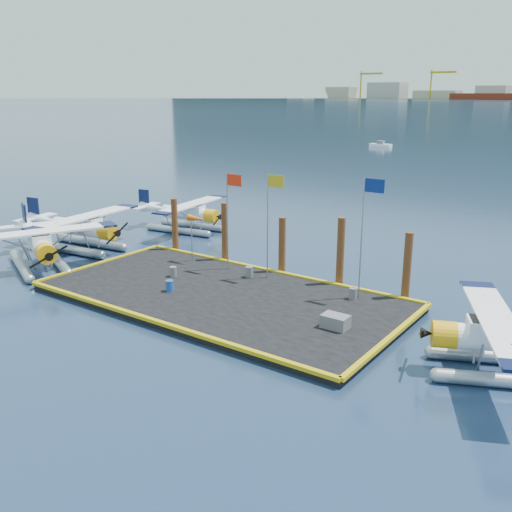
# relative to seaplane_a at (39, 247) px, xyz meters

# --- Properties ---
(ground) EXTENTS (4000.00, 4000.00, 0.00)m
(ground) POSITION_rel_seaplane_a_xyz_m (13.15, 2.38, -1.52)
(ground) COLOR #1A2C4E
(ground) RESTS_ON ground
(dock) EXTENTS (20.00, 10.00, 0.40)m
(dock) POSITION_rel_seaplane_a_xyz_m (13.15, 2.38, -1.32)
(dock) COLOR black
(dock) RESTS_ON ground
(dock_bumpers) EXTENTS (20.25, 10.25, 0.18)m
(dock_bumpers) POSITION_rel_seaplane_a_xyz_m (13.15, 2.38, -1.03)
(dock_bumpers) COLOR #C1A20B
(dock_bumpers) RESTS_ON dock
(seaplane_a) EXTENTS (9.09, 9.53, 3.50)m
(seaplane_a) POSITION_rel_seaplane_a_xyz_m (0.00, 0.00, 0.00)
(seaplane_a) COLOR #9AA1A8
(seaplane_a) RESTS_ON ground
(seaplane_b) EXTENTS (8.91, 9.83, 3.48)m
(seaplane_b) POSITION_rel_seaplane_a_xyz_m (-1.46, 4.57, -0.01)
(seaplane_b) COLOR #9AA1A8
(seaplane_b) RESTS_ON ground
(seaplane_c) EXTENTS (8.15, 8.96, 3.17)m
(seaplane_c) POSITION_rel_seaplane_a_xyz_m (0.82, 13.39, -0.14)
(seaplane_c) COLOR #9AA1A8
(seaplane_c) RESTS_ON ground
(seaplane_d) EXTENTS (8.55, 8.96, 3.29)m
(seaplane_d) POSITION_rel_seaplane_a_xyz_m (27.90, 2.21, -0.09)
(seaplane_d) COLOR #9AA1A8
(seaplane_d) RESTS_ON ground
(drum_0) EXTENTS (0.43, 0.43, 0.61)m
(drum_0) POSITION_rel_seaplane_a_xyz_m (8.92, 3.03, -0.82)
(drum_0) COLOR #5E5E64
(drum_0) RESTS_ON dock
(drum_3) EXTENTS (0.45, 0.45, 0.63)m
(drum_3) POSITION_rel_seaplane_a_xyz_m (10.60, 0.98, -0.81)
(drum_3) COLOR #1B4A96
(drum_3) RESTS_ON dock
(drum_4) EXTENTS (0.44, 0.44, 0.61)m
(drum_4) POSITION_rel_seaplane_a_xyz_m (19.49, 5.81, -0.82)
(drum_4) COLOR #5E5E64
(drum_4) RESTS_ON dock
(drum_5) EXTENTS (0.46, 0.46, 0.64)m
(drum_5) POSITION_rel_seaplane_a_xyz_m (12.73, 5.60, -0.80)
(drum_5) COLOR #5E5E64
(drum_5) RESTS_ON dock
(crate) EXTENTS (1.26, 0.84, 0.63)m
(crate) POSITION_rel_seaplane_a_xyz_m (20.56, 1.78, -0.81)
(crate) COLOR #5E5E64
(crate) RESTS_ON dock
(flagpole_red) EXTENTS (1.14, 0.08, 6.00)m
(flagpole_red) POSITION_rel_seaplane_a_xyz_m (10.85, 6.18, 2.87)
(flagpole_red) COLOR gray
(flagpole_red) RESTS_ON dock
(flagpole_yellow) EXTENTS (1.14, 0.08, 6.20)m
(flagpole_yellow) POSITION_rel_seaplane_a_xyz_m (13.85, 6.18, 2.99)
(flagpole_yellow) COLOR gray
(flagpole_yellow) RESTS_ON dock
(flagpole_blue) EXTENTS (1.14, 0.08, 6.50)m
(flagpole_blue) POSITION_rel_seaplane_a_xyz_m (19.84, 6.18, 3.16)
(flagpole_blue) COLOR gray
(flagpole_blue) RESTS_ON dock
(windsock) EXTENTS (1.40, 0.44, 3.12)m
(windsock) POSITION_rel_seaplane_a_xyz_m (8.12, 6.18, 1.70)
(windsock) COLOR gray
(windsock) RESTS_ON dock
(piling_0) EXTENTS (0.44, 0.44, 4.00)m
(piling_0) POSITION_rel_seaplane_a_xyz_m (4.65, 7.78, 0.48)
(piling_0) COLOR #4E2F16
(piling_0) RESTS_ON ground
(piling_1) EXTENTS (0.44, 0.44, 4.20)m
(piling_1) POSITION_rel_seaplane_a_xyz_m (9.15, 7.78, 0.58)
(piling_1) COLOR #4E2F16
(piling_1) RESTS_ON ground
(piling_2) EXTENTS (0.44, 0.44, 3.80)m
(piling_2) POSITION_rel_seaplane_a_xyz_m (13.65, 7.78, 0.38)
(piling_2) COLOR #4E2F16
(piling_2) RESTS_ON ground
(piling_3) EXTENTS (0.44, 0.44, 4.30)m
(piling_3) POSITION_rel_seaplane_a_xyz_m (17.65, 7.78, 0.63)
(piling_3) COLOR #4E2F16
(piling_3) RESTS_ON ground
(piling_4) EXTENTS (0.44, 0.44, 4.00)m
(piling_4) POSITION_rel_seaplane_a_xyz_m (21.65, 7.78, 0.48)
(piling_4) COLOR #4E2F16
(piling_4) RESTS_ON ground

